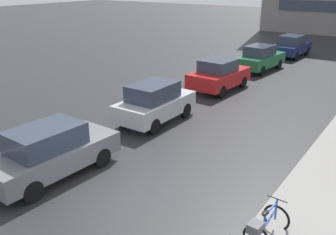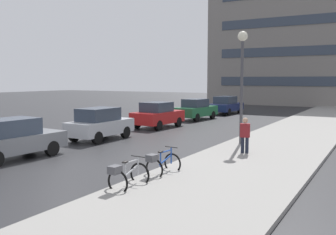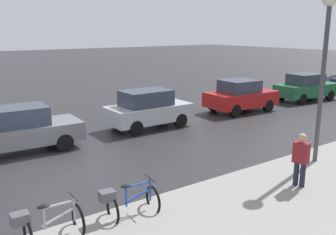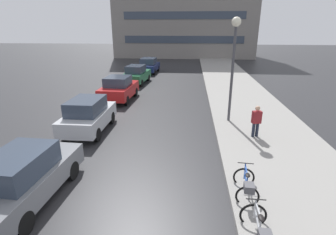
# 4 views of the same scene
# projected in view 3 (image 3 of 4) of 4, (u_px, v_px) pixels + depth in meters

# --- Properties ---
(ground_plane) EXTENTS (140.00, 140.00, 0.00)m
(ground_plane) POSITION_uv_depth(u_px,v_px,m) (52.00, 171.00, 11.67)
(ground_plane) COLOR #28282B
(bicycle_nearest) EXTENTS (0.74, 1.37, 0.93)m
(bicycle_nearest) POSITION_uv_depth(u_px,v_px,m) (46.00, 224.00, 7.57)
(bicycle_nearest) COLOR black
(bicycle_nearest) RESTS_ON ground
(bicycle_second) EXTENTS (0.78, 1.39, 0.93)m
(bicycle_second) POSITION_uv_depth(u_px,v_px,m) (127.00, 201.00, 8.56)
(bicycle_second) COLOR black
(bicycle_second) RESTS_ON ground
(car_grey) EXTENTS (1.91, 4.24, 1.65)m
(car_grey) POSITION_uv_depth(u_px,v_px,m) (20.00, 130.00, 13.33)
(car_grey) COLOR slate
(car_grey) RESTS_ON ground
(car_silver) EXTENTS (1.78, 3.76, 1.71)m
(car_silver) POSITION_uv_depth(u_px,v_px,m) (148.00, 109.00, 16.59)
(car_silver) COLOR #B2B5BA
(car_silver) RESTS_ON ground
(car_red) EXTENTS (2.10, 3.89, 1.70)m
(car_red) POSITION_uv_depth(u_px,v_px,m) (241.00, 96.00, 19.92)
(car_red) COLOR #AD1919
(car_red) RESTS_ON ground
(car_green) EXTENTS (2.09, 4.18, 1.66)m
(car_green) POSITION_uv_depth(u_px,v_px,m) (306.00, 87.00, 23.02)
(car_green) COLOR #1E6038
(car_green) RESTS_ON ground
(pedestrian) EXTENTS (0.45, 0.33, 1.63)m
(pedestrian) POSITION_uv_depth(u_px,v_px,m) (301.00, 159.00, 10.05)
(pedestrian) COLOR #1E2333
(pedestrian) RESTS_ON ground
(streetlamp) EXTENTS (0.47, 0.47, 5.44)m
(streetlamp) POSITION_uv_depth(u_px,v_px,m) (326.00, 43.00, 11.31)
(streetlamp) COLOR #424247
(streetlamp) RESTS_ON ground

